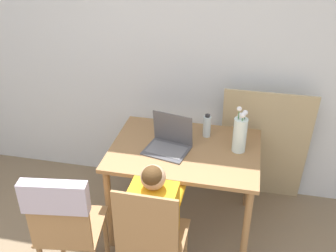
% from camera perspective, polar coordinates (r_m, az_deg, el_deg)
% --- Properties ---
extents(wall_back, '(6.40, 0.05, 2.50)m').
position_cam_1_polar(wall_back, '(3.24, 0.19, 10.83)').
color(wall_back, silver).
rests_on(wall_back, ground_plane).
extents(dining_table, '(1.08, 0.78, 0.73)m').
position_cam_1_polar(dining_table, '(2.93, 2.45, -4.80)').
color(dining_table, olive).
rests_on(dining_table, ground_plane).
extents(chair_occupied, '(0.40, 0.40, 0.93)m').
position_cam_1_polar(chair_occupied, '(2.53, -2.41, -16.33)').
color(chair_occupied, olive).
rests_on(chair_occupied, ground_plane).
extents(chair_spare, '(0.45, 0.48, 0.94)m').
position_cam_1_polar(chair_spare, '(2.54, -15.02, -12.66)').
color(chair_spare, olive).
rests_on(chair_spare, ground_plane).
extents(person_seated, '(0.30, 0.42, 1.00)m').
position_cam_1_polar(person_seated, '(2.53, -1.69, -12.11)').
color(person_seated, orange).
rests_on(person_seated, ground_plane).
extents(laptop, '(0.35, 0.31, 0.25)m').
position_cam_1_polar(laptop, '(2.85, 0.16, -2.20)').
color(laptop, '#4C4C51').
rests_on(laptop, dining_table).
extents(flower_vase, '(0.10, 0.10, 0.36)m').
position_cam_1_polar(flower_vase, '(2.82, 10.40, -1.01)').
color(flower_vase, silver).
rests_on(flower_vase, dining_table).
extents(water_bottle, '(0.06, 0.06, 0.19)m').
position_cam_1_polar(water_bottle, '(2.99, 5.67, -0.00)').
color(water_bottle, silver).
rests_on(water_bottle, dining_table).
extents(cardboard_panel, '(0.71, 0.16, 1.05)m').
position_cam_1_polar(cardboard_panel, '(3.37, 13.69, -2.94)').
color(cardboard_panel, tan).
rests_on(cardboard_panel, ground_plane).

